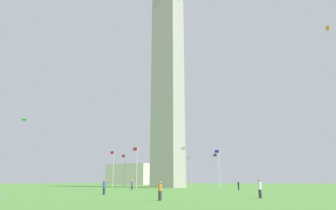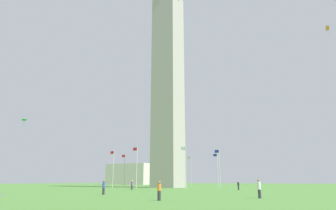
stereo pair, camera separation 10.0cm
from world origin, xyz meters
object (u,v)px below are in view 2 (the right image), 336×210
Objects in this scene: flagpole_w at (191,170)px; person_black_shirt at (238,185)px; person_white_shirt at (259,189)px; flagpole_s at (219,167)px; flagpole_e at (137,166)px; person_blue_shirt at (104,187)px; kite_orange_box at (327,28)px; kite_green_diamond at (24,120)px; flagpole_sw at (217,168)px; flagpole_nw at (155,170)px; person_orange_shirt at (159,191)px; obelisk_monument at (168,73)px; flagpole_n at (124,169)px; flagpole_ne at (113,167)px; distant_building at (131,174)px; person_purple_shirt at (132,185)px; flagpole_se at (186,165)px.

person_black_shirt is at bearing 130.95° from flagpole_w.
person_white_shirt is (-29.67, 48.38, -3.81)m from flagpole_w.
flagpole_e is at bearing 45.00° from flagpole_s.
person_blue_shirt is at bearing 103.14° from flagpole_w.
kite_green_diamond is (58.89, 23.72, -17.29)m from kite_orange_box.
flagpole_w is 4.81× the size of person_white_shirt.
flagpole_nw is (18.94, -0.00, 0.00)m from flagpole_sw.
person_orange_shirt is at bearing 104.59° from flagpole_sw.
flagpole_n is at bearing 0.00° from obelisk_monument.
flagpole_ne is 5.37× the size of person_orange_shirt.
person_orange_shirt is (-32.49, 33.12, -3.91)m from flagpole_ne.
flagpole_w is at bearing -22.42° from kite_orange_box.
flagpole_w is at bearing -90.00° from flagpole_e.
person_purple_shirt is at bearing 126.41° from distant_building.
kite_green_diamond is at bearing 96.18° from person_purple_shirt.
flagpole_e is 37.39m from person_orange_shirt.
flagpole_se is at bearing 90.00° from flagpole_sw.
flagpole_e is 6.40× the size of kite_green_diamond.
obelisk_monument is 6.91× the size of flagpole_s.
flagpole_se is (-22.87, 9.47, 0.00)m from flagpole_n.
person_black_shirt is (-7.05, 10.17, -3.91)m from flagpole_s.
flagpole_w is at bearing -45.00° from flagpole_s.
flagpole_w is 56.89m from person_white_shirt.
flagpole_se is at bearing 20.23° from person_blue_shirt.
flagpole_w reaches higher than person_black_shirt.
flagpole_sw is at bearing -112.50° from flagpole_e.
person_black_shirt is at bearing 146.72° from flagpole_nw.
flagpole_e is 1.00× the size of flagpole_sw.
flagpole_se is at bearing 112.50° from flagpole_w.
flagpole_w is 31.44m from person_black_shirt.
person_black_shirt is 0.81× the size of kite_orange_box.
flagpole_e and flagpole_w have the same top height.
flagpole_n is 5.39× the size of person_black_shirt.
distant_building is (46.21, -62.65, 3.55)m from person_purple_shirt.
kite_green_diamond is at bearing 62.46° from flagpole_w.
kite_green_diamond is 0.07× the size of distant_building.
flagpole_s is at bearing 1.84° from person_white_shirt.
flagpole_w is 5.01× the size of person_blue_shirt.
flagpole_e is 0.42× the size of distant_building.
person_purple_shirt is at bearing -162.88° from kite_green_diamond.
flagpole_n is 6.40× the size of kite_green_diamond.
person_white_shirt is (-20.20, 44.46, -3.81)m from flagpole_sw.
flagpole_sw is at bearing 18.33° from person_blue_shirt.
flagpole_nw is at bearing 40.24° from person_blue_shirt.
kite_green_diamond is at bearing 21.94° from kite_orange_box.
obelisk_monument is 34.61× the size of person_blue_shirt.
flagpole_se is 1.00× the size of flagpole_nw.
person_white_shirt is 1.04× the size of person_blue_shirt.
flagpole_e is at bearing 157.50° from flagpole_ne.
obelisk_monument is 6.91× the size of flagpole_ne.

